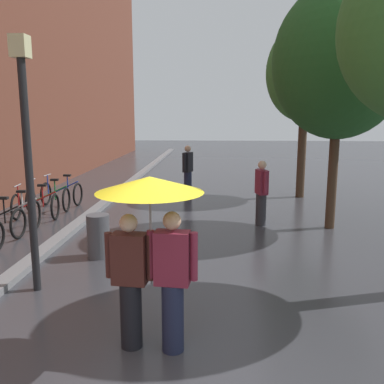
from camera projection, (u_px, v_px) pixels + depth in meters
The scene contains 13 objects.
ground_plane at pixel (192, 379), 4.43m from camera, with size 80.00×80.00×0.00m, color #38383D.
kerb_strip at pixel (116, 193), 14.42m from camera, with size 0.30×36.00×0.12m, color slate.
street_tree_1 at pixel (340, 62), 9.59m from camera, with size 3.07×3.07×5.73m.
street_tree_2 at pixel (306, 73), 13.39m from camera, with size 2.52×2.52×5.65m.
parked_bicycle_3 at pixel (14, 214), 10.14m from camera, with size 1.17×0.84×0.96m.
parked_bicycle_4 at pixel (36, 206), 11.01m from camera, with size 1.14×0.80×0.96m.
parked_bicycle_5 at pixel (48, 199), 11.92m from camera, with size 1.12×0.77×0.96m.
parked_bicycle_6 at pixel (62, 193), 12.79m from camera, with size 1.12×0.76×0.96m.
couple_under_umbrella at pixel (151, 232), 4.77m from camera, with size 1.23×1.23×2.08m.
street_lamp_post at pixel (27, 146), 6.26m from camera, with size 0.24×0.24×3.88m.
litter_bin at pixel (98, 236), 8.14m from camera, with size 0.44×0.44×0.85m, color #4C4C51.
pedestrian_walking_midground at pixel (261, 193), 10.40m from camera, with size 0.31×0.58×1.64m.
pedestrian_walking_far at pixel (188, 171), 13.95m from camera, with size 0.34×0.56×1.74m.
Camera 1 is at (0.23, -3.98, 2.77)m, focal length 39.11 mm.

